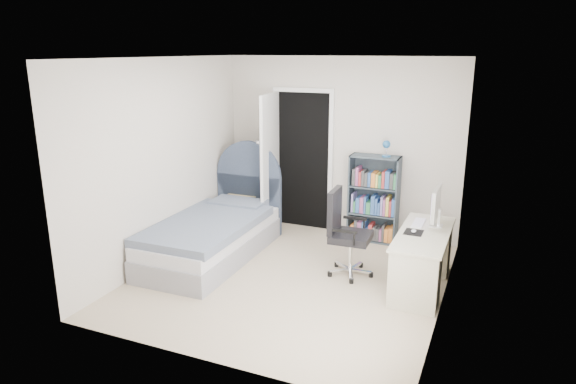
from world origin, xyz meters
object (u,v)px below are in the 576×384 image
at_px(office_chair, 344,228).
at_px(nightstand, 246,201).
at_px(floor_lamp, 258,195).
at_px(bookcase, 374,202).
at_px(bed, 215,233).
at_px(desk, 423,257).

bearing_deg(office_chair, nightstand, 151.26).
relative_size(nightstand, floor_lamp, 0.47).
distance_m(nightstand, office_chair, 2.07).
height_order(floor_lamp, bookcase, bookcase).
distance_m(bed, nightstand, 1.11).
relative_size(floor_lamp, bookcase, 0.95).
bearing_deg(nightstand, bookcase, 6.97).
distance_m(floor_lamp, bookcase, 1.67).
height_order(desk, office_chair, desk).
bearing_deg(desk, nightstand, 159.81).
bearing_deg(floor_lamp, bookcase, 10.45).
distance_m(bookcase, office_chair, 1.22).
distance_m(nightstand, floor_lamp, 0.27).
bearing_deg(desk, floor_lamp, 159.65).
xyz_separation_m(floor_lamp, desk, (2.50, -0.93, -0.20)).
relative_size(floor_lamp, desk, 1.01).
bearing_deg(bed, floor_lamp, 84.08).
bearing_deg(bookcase, office_chair, -92.77).
height_order(bookcase, office_chair, bookcase).
bearing_deg(bed, bookcase, 37.15).
bearing_deg(floor_lamp, office_chair, -30.07).
relative_size(bed, desk, 1.64).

